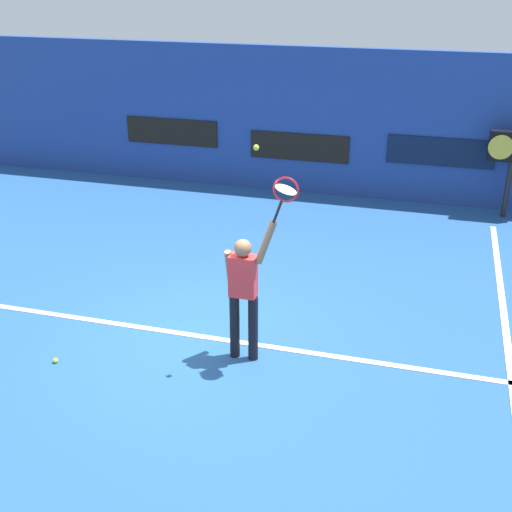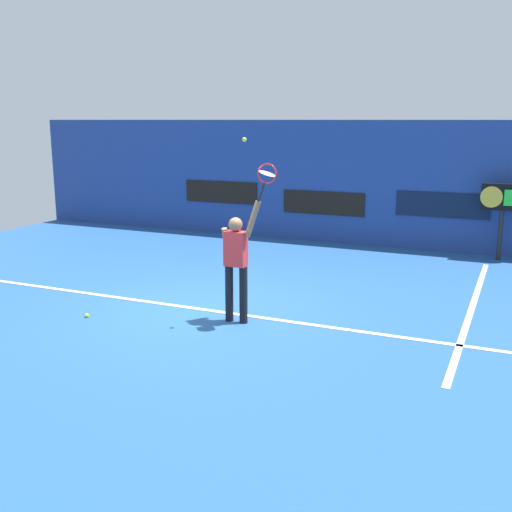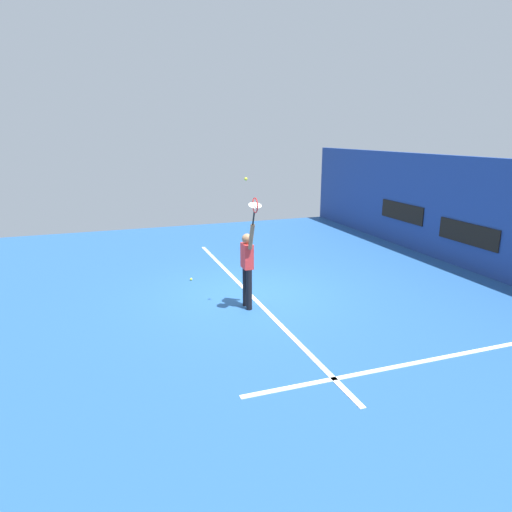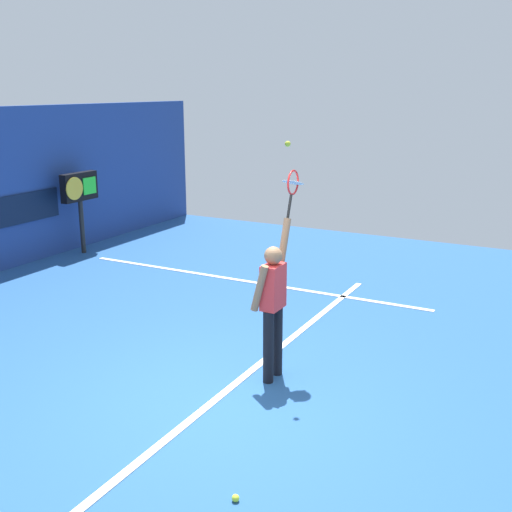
{
  "view_description": "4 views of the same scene",
  "coord_description": "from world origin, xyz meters",
  "views": [
    {
      "loc": [
        2.94,
        -7.39,
        4.84
      ],
      "look_at": [
        0.91,
        -0.18,
        1.45
      ],
      "focal_mm": 46.47,
      "sensor_mm": 36.0,
      "label": 1
    },
    {
      "loc": [
        4.84,
        -8.64,
        3.16
      ],
      "look_at": [
        0.84,
        0.35,
        0.96
      ],
      "focal_mm": 42.85,
      "sensor_mm": 36.0,
      "label": 2
    },
    {
      "loc": [
        9.81,
        -3.25,
        3.77
      ],
      "look_at": [
        1.09,
        -0.17,
        1.27
      ],
      "focal_mm": 31.85,
      "sensor_mm": 36.0,
      "label": 3
    },
    {
      "loc": [
        -5.7,
        -3.45,
        3.5
      ],
      "look_at": [
        0.99,
        0.09,
        1.48
      ],
      "focal_mm": 44.27,
      "sensor_mm": 36.0,
      "label": 4
    }
  ],
  "objects": [
    {
      "name": "tennis_racket",
      "position": [
        1.28,
        -0.26,
        2.35
      ],
      "size": [
        0.4,
        0.27,
        0.63
      ],
      "color": "black"
    },
    {
      "name": "ground_plane",
      "position": [
        0.0,
        0.0,
        0.0
      ],
      "size": [
        18.0,
        18.0,
        0.0
      ],
      "primitive_type": "plane",
      "color": "#23518C"
    },
    {
      "name": "sponsor_banner_portside",
      "position": [
        -3.0,
        6.56,
        1.18
      ],
      "size": [
        2.2,
        0.03,
        0.6
      ],
      "primitive_type": "cube",
      "color": "black"
    },
    {
      "name": "back_wall",
      "position": [
        0.0,
        6.68,
        1.58
      ],
      "size": [
        18.0,
        0.2,
        3.16
      ],
      "primitive_type": "cube",
      "color": "navy",
      "rests_on": "ground_plane"
    },
    {
      "name": "sponsor_banner_center",
      "position": [
        0.0,
        6.56,
        1.04
      ],
      "size": [
        2.2,
        0.03,
        0.6
      ],
      "primitive_type": "cube",
      "color": "black"
    },
    {
      "name": "tennis_ball",
      "position": [
        0.96,
        -0.34,
        2.88
      ],
      "size": [
        0.07,
        0.07,
        0.07
      ],
      "primitive_type": "sphere",
      "color": "#CCE033"
    },
    {
      "name": "spare_ball",
      "position": [
        -1.57,
        -1.06,
        0.03
      ],
      "size": [
        0.07,
        0.07,
        0.07
      ],
      "primitive_type": "sphere",
      "color": "#CCE033",
      "rests_on": "ground_plane"
    },
    {
      "name": "tennis_player",
      "position": [
        0.77,
        -0.26,
        1.01
      ],
      "size": [
        0.67,
        0.31,
        1.97
      ],
      "color": "black",
      "rests_on": "ground_plane"
    },
    {
      "name": "court_baseline",
      "position": [
        0.0,
        0.06,
        0.01
      ],
      "size": [
        10.0,
        0.1,
        0.01
      ],
      "primitive_type": "cube",
      "color": "white",
      "rests_on": "ground_plane"
    },
    {
      "name": "court_sideline",
      "position": [
        4.15,
        2.0,
        0.01
      ],
      "size": [
        0.1,
        7.0,
        0.01
      ],
      "primitive_type": "cube",
      "color": "white",
      "rests_on": "ground_plane"
    }
  ]
}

